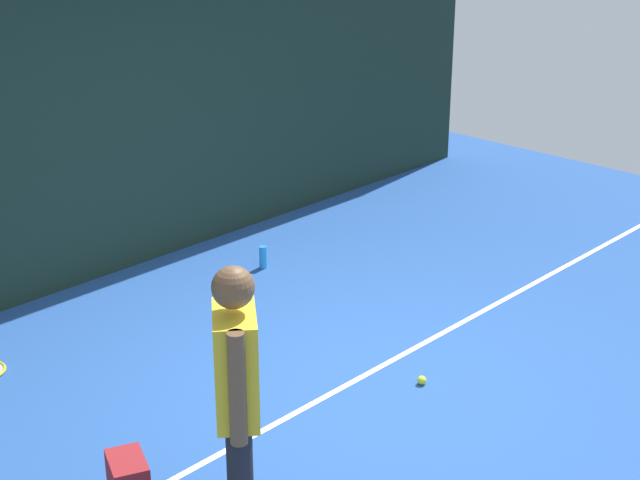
# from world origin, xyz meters

# --- Properties ---
(ground_plane) EXTENTS (12.00, 12.00, 0.00)m
(ground_plane) POSITION_xyz_m (0.00, 0.00, 0.00)
(ground_plane) COLOR #234C93
(back_fence) EXTENTS (10.00, 0.10, 2.84)m
(back_fence) POSITION_xyz_m (0.00, 3.00, 1.42)
(back_fence) COLOR #192D23
(back_fence) RESTS_ON ground
(court_line) EXTENTS (9.00, 0.05, 0.00)m
(court_line) POSITION_xyz_m (0.00, 0.02, 0.00)
(court_line) COLOR white
(court_line) RESTS_ON ground
(tennis_player) EXTENTS (0.42, 0.45, 1.70)m
(tennis_player) POSITION_xyz_m (-1.83, -0.76, 0.97)
(tennis_player) COLOR black
(tennis_player) RESTS_ON ground
(tennis_ball_by_fence) EXTENTS (0.07, 0.07, 0.07)m
(tennis_ball_by_fence) POSITION_xyz_m (0.28, -0.36, 0.03)
(tennis_ball_by_fence) COLOR #CCE033
(tennis_ball_by_fence) RESTS_ON ground
(water_bottle) EXTENTS (0.07, 0.07, 0.21)m
(water_bottle) POSITION_xyz_m (0.94, 2.04, 0.11)
(water_bottle) COLOR #268CD8
(water_bottle) RESTS_ON ground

